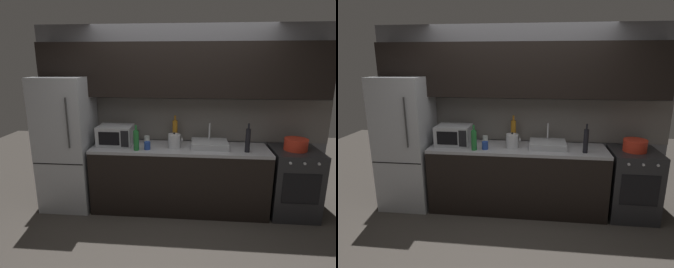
# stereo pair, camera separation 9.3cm
# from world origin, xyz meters

# --- Properties ---
(ground_plane) EXTENTS (10.00, 10.00, 0.00)m
(ground_plane) POSITION_xyz_m (0.00, 0.00, 0.00)
(ground_plane) COLOR #3D3833
(back_wall) EXTENTS (4.09, 0.44, 2.50)m
(back_wall) POSITION_xyz_m (0.00, 1.20, 1.55)
(back_wall) COLOR slate
(back_wall) RESTS_ON ground
(counter_run) EXTENTS (2.35, 0.60, 0.90)m
(counter_run) POSITION_xyz_m (0.00, 0.90, 0.45)
(counter_run) COLOR black
(counter_run) RESTS_ON ground
(refrigerator) EXTENTS (0.68, 0.69, 1.82)m
(refrigerator) POSITION_xyz_m (-1.55, 0.90, 0.91)
(refrigerator) COLOR #ADAFB5
(refrigerator) RESTS_ON ground
(oven_range) EXTENTS (0.60, 0.62, 0.90)m
(oven_range) POSITION_xyz_m (1.51, 0.90, 0.45)
(oven_range) COLOR #232326
(oven_range) RESTS_ON ground
(microwave) EXTENTS (0.46, 0.35, 0.27)m
(microwave) POSITION_xyz_m (-0.87, 0.92, 1.04)
(microwave) COLOR #A8AAAF
(microwave) RESTS_ON counter_run
(sink_basin) EXTENTS (0.48, 0.38, 0.30)m
(sink_basin) POSITION_xyz_m (0.40, 0.93, 0.94)
(sink_basin) COLOR #ADAFB5
(sink_basin) RESTS_ON counter_run
(kettle) EXTENTS (0.20, 0.16, 0.21)m
(kettle) POSITION_xyz_m (-0.07, 0.86, 0.99)
(kettle) COLOR #B7BABF
(kettle) RESTS_ON counter_run
(wine_bottle_amber) EXTENTS (0.07, 0.07, 0.38)m
(wine_bottle_amber) POSITION_xyz_m (-0.08, 1.12, 1.06)
(wine_bottle_amber) COLOR #B27019
(wine_bottle_amber) RESTS_ON counter_run
(wine_bottle_green) EXTENTS (0.07, 0.07, 0.33)m
(wine_bottle_green) POSITION_xyz_m (-0.55, 0.71, 1.04)
(wine_bottle_green) COLOR #1E6B2D
(wine_bottle_green) RESTS_ON counter_run
(wine_bottle_dark) EXTENTS (0.06, 0.06, 0.37)m
(wine_bottle_dark) POSITION_xyz_m (0.86, 0.76, 1.06)
(wine_bottle_dark) COLOR black
(wine_bottle_dark) RESTS_ON counter_run
(mug_blue) EXTENTS (0.08, 0.08, 0.10)m
(mug_blue) POSITION_xyz_m (-0.41, 0.76, 0.95)
(mug_blue) COLOR #234299
(mug_blue) RESTS_ON counter_run
(mug_clear) EXTENTS (0.07, 0.07, 0.10)m
(mug_clear) POSITION_xyz_m (-0.47, 1.05, 0.95)
(mug_clear) COLOR silver
(mug_clear) RESTS_ON counter_run
(cooking_pot) EXTENTS (0.29, 0.29, 0.15)m
(cooking_pot) POSITION_xyz_m (1.50, 0.90, 0.98)
(cooking_pot) COLOR red
(cooking_pot) RESTS_ON oven_range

